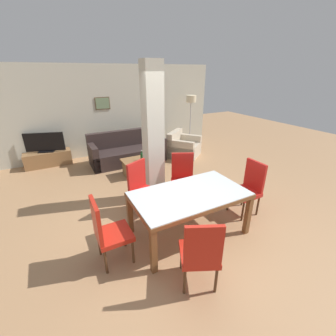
{
  "coord_description": "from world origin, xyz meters",
  "views": [
    {
      "loc": [
        -1.74,
        -2.53,
        2.52
      ],
      "look_at": [
        0.0,
        0.72,
        0.91
      ],
      "focal_mm": 24.0,
      "sensor_mm": 36.0,
      "label": 1
    }
  ],
  "objects_px": {
    "dining_chair_far_right": "(183,177)",
    "armchair": "(183,147)",
    "dining_table": "(189,201)",
    "tv_screen": "(45,143)",
    "dining_chair_far_left": "(142,187)",
    "dining_chair_head_right": "(249,186)",
    "bottle": "(142,157)",
    "floor_lamp": "(191,104)",
    "sofa": "(127,152)",
    "coffee_table": "(137,167)",
    "dining_chair_near_left": "(201,252)",
    "tv_stand": "(48,159)",
    "dining_chair_head_left": "(107,230)"
  },
  "relations": [
    {
      "from": "dining_table",
      "to": "dining_chair_far_left",
      "type": "relative_size",
      "value": 1.77
    },
    {
      "from": "dining_table",
      "to": "tv_screen",
      "type": "distance_m",
      "value": 4.74
    },
    {
      "from": "dining_chair_far_right",
      "to": "tv_screen",
      "type": "relative_size",
      "value": 1.02
    },
    {
      "from": "dining_table",
      "to": "tv_screen",
      "type": "relative_size",
      "value": 1.81
    },
    {
      "from": "dining_chair_far_right",
      "to": "armchair",
      "type": "bearing_deg",
      "value": -96.31
    },
    {
      "from": "tv_stand",
      "to": "dining_chair_far_left",
      "type": "bearing_deg",
      "value": -66.27
    },
    {
      "from": "dining_chair_far_right",
      "to": "dining_chair_head_left",
      "type": "bearing_deg",
      "value": 53.25
    },
    {
      "from": "sofa",
      "to": "tv_screen",
      "type": "bearing_deg",
      "value": -20.23
    },
    {
      "from": "dining_chair_near_left",
      "to": "floor_lamp",
      "type": "distance_m",
      "value": 5.81
    },
    {
      "from": "dining_chair_head_right",
      "to": "bottle",
      "type": "distance_m",
      "value": 2.68
    },
    {
      "from": "dining_chair_head_right",
      "to": "sofa",
      "type": "relative_size",
      "value": 0.48
    },
    {
      "from": "dining_chair_far_left",
      "to": "armchair",
      "type": "height_order",
      "value": "dining_chair_far_left"
    },
    {
      "from": "dining_chair_far_right",
      "to": "dining_chair_far_left",
      "type": "bearing_deg",
      "value": 25.26
    },
    {
      "from": "dining_chair_near_left",
      "to": "tv_screen",
      "type": "distance_m",
      "value": 5.46
    },
    {
      "from": "dining_chair_head_right",
      "to": "bottle",
      "type": "height_order",
      "value": "dining_chair_head_right"
    },
    {
      "from": "sofa",
      "to": "coffee_table",
      "type": "height_order",
      "value": "sofa"
    },
    {
      "from": "dining_chair_far_right",
      "to": "dining_chair_far_left",
      "type": "relative_size",
      "value": 1.0
    },
    {
      "from": "armchair",
      "to": "tv_screen",
      "type": "height_order",
      "value": "tv_screen"
    },
    {
      "from": "dining_chair_far_right",
      "to": "sofa",
      "type": "xyz_separation_m",
      "value": [
        -0.28,
        2.64,
        -0.24
      ]
    },
    {
      "from": "dining_chair_head_right",
      "to": "coffee_table",
      "type": "height_order",
      "value": "dining_chair_head_right"
    },
    {
      "from": "sofa",
      "to": "armchair",
      "type": "height_order",
      "value": "sofa"
    },
    {
      "from": "dining_chair_head_right",
      "to": "bottle",
      "type": "xyz_separation_m",
      "value": [
        -1.15,
        2.42,
        -0.01
      ]
    },
    {
      "from": "dining_chair_far_left",
      "to": "dining_chair_near_left",
      "type": "xyz_separation_m",
      "value": [
        0.0,
        -1.84,
        0.0
      ]
    },
    {
      "from": "dining_chair_far_right",
      "to": "dining_chair_far_left",
      "type": "xyz_separation_m",
      "value": [
        -0.88,
        0.01,
        0.0
      ]
    },
    {
      "from": "sofa",
      "to": "tv_screen",
      "type": "height_order",
      "value": "tv_screen"
    },
    {
      "from": "dining_chair_head_right",
      "to": "armchair",
      "type": "relative_size",
      "value": 0.82
    },
    {
      "from": "dining_chair_head_left",
      "to": "sofa",
      "type": "relative_size",
      "value": 0.48
    },
    {
      "from": "dining_chair_head_left",
      "to": "bottle",
      "type": "bearing_deg",
      "value": 148.61
    },
    {
      "from": "dining_chair_near_left",
      "to": "sofa",
      "type": "bearing_deg",
      "value": 107.95
    },
    {
      "from": "dining_chair_head_left",
      "to": "tv_stand",
      "type": "distance_m",
      "value": 4.38
    },
    {
      "from": "dining_chair_near_left",
      "to": "coffee_table",
      "type": "distance_m",
      "value": 3.51
    },
    {
      "from": "dining_chair_head_left",
      "to": "dining_chair_near_left",
      "type": "bearing_deg",
      "value": 43.48
    },
    {
      "from": "tv_stand",
      "to": "floor_lamp",
      "type": "distance_m",
      "value": 4.73
    },
    {
      "from": "armchair",
      "to": "floor_lamp",
      "type": "bearing_deg",
      "value": -172.59
    },
    {
      "from": "tv_screen",
      "to": "coffee_table",
      "type": "bearing_deg",
      "value": 155.38
    },
    {
      "from": "dining_chair_head_left",
      "to": "sofa",
      "type": "xyz_separation_m",
      "value": [
        1.47,
        3.56,
        -0.24
      ]
    },
    {
      "from": "dining_chair_head_left",
      "to": "dining_chair_near_left",
      "type": "height_order",
      "value": "same"
    },
    {
      "from": "floor_lamp",
      "to": "bottle",
      "type": "bearing_deg",
      "value": -147.99
    },
    {
      "from": "armchair",
      "to": "tv_stand",
      "type": "bearing_deg",
      "value": -54.71
    },
    {
      "from": "dining_chair_near_left",
      "to": "tv_stand",
      "type": "xyz_separation_m",
      "value": [
        -1.5,
        5.25,
        -0.34
      ]
    },
    {
      "from": "dining_table",
      "to": "floor_lamp",
      "type": "height_order",
      "value": "floor_lamp"
    },
    {
      "from": "bottle",
      "to": "floor_lamp",
      "type": "bearing_deg",
      "value": 32.01
    },
    {
      "from": "dining_chair_near_left",
      "to": "sofa",
      "type": "relative_size",
      "value": 0.48
    },
    {
      "from": "dining_chair_head_right",
      "to": "dining_chair_far_left",
      "type": "bearing_deg",
      "value": 62.25
    },
    {
      "from": "dining_chair_near_left",
      "to": "armchair",
      "type": "height_order",
      "value": "dining_chair_near_left"
    },
    {
      "from": "dining_chair_far_right",
      "to": "dining_table",
      "type": "bearing_deg",
      "value": 90.0
    },
    {
      "from": "tv_stand",
      "to": "tv_screen",
      "type": "height_order",
      "value": "tv_screen"
    },
    {
      "from": "dining_chair_far_left",
      "to": "tv_screen",
      "type": "bearing_deg",
      "value": -91.82
    },
    {
      "from": "dining_chair_far_right",
      "to": "dining_chair_head_right",
      "type": "xyz_separation_m",
      "value": [
        0.87,
        -0.91,
        0.0
      ]
    },
    {
      "from": "dining_chair_head_right",
      "to": "coffee_table",
      "type": "bearing_deg",
      "value": 25.94
    }
  ]
}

